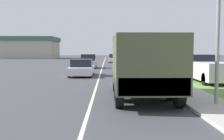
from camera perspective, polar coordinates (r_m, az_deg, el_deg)
ground_plane at (r=39.94m, az=-1.86°, el=0.93°), size 180.00×180.00×0.00m
lane_centre_stripe at (r=39.94m, az=-1.86°, el=0.93°), size 0.12×120.00×0.00m
sidewalk_right at (r=40.12m, az=4.59°, el=1.02°), size 1.80×120.00×0.12m
grass_strip_right at (r=40.77m, az=10.75°, el=0.94°), size 7.00×120.00×0.02m
military_truck at (r=12.41m, az=6.18°, el=1.52°), size 2.50×6.54×2.80m
car_nearest_ahead at (r=23.59m, az=-6.17°, el=0.37°), size 1.90×4.69×1.40m
car_second_ahead at (r=34.06m, az=-4.81°, el=1.65°), size 1.88×4.05×1.67m
car_third_ahead at (r=50.26m, az=0.36°, el=2.33°), size 1.85×4.77×1.52m
pickup_truck at (r=19.96m, az=18.80°, el=0.27°), size 1.96×5.59×1.80m
building_distant at (r=81.01m, az=-17.55°, el=4.35°), size 18.44×12.81×5.80m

